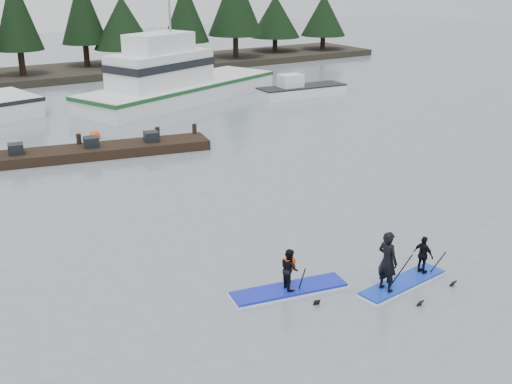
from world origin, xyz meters
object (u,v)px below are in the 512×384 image
paddleboard_solo (289,279)px  paddleboard_duo (400,265)px  fishing_boat_medium (176,92)px  floating_dock (61,155)px

paddleboard_solo → paddleboard_duo: bearing=-16.2°
paddleboard_duo → paddleboard_solo: bearing=146.4°
fishing_boat_medium → floating_dock: bearing=-159.2°
floating_dock → paddleboard_solo: paddleboard_solo is taller
paddleboard_solo → paddleboard_duo: size_ratio=1.09×
fishing_boat_medium → paddleboard_duo: 28.97m
fishing_boat_medium → paddleboard_duo: (-6.56, -28.22, 0.03)m
floating_dock → paddleboard_solo: (1.56, -16.97, 0.16)m
floating_dock → paddleboard_solo: bearing=-72.8°
floating_dock → paddleboard_duo: size_ratio=4.55×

